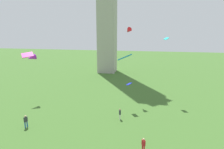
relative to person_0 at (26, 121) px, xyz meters
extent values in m
cylinder|color=#235693|center=(0.02, 0.20, -0.60)|extent=(0.16, 0.16, 0.88)
cylinder|color=#235693|center=(-0.02, -0.20, -0.60)|extent=(0.16, 0.16, 0.88)
cube|color=#2D3338|center=(0.00, 0.00, 0.19)|extent=(0.33, 0.50, 0.69)
sphere|color=#D8AD84|center=(0.00, 0.00, 0.67)|extent=(0.26, 0.26, 0.26)
cylinder|color=silver|center=(12.45, 4.84, -0.63)|extent=(0.15, 0.15, 0.81)
cylinder|color=silver|center=(12.36, 5.21, -0.63)|extent=(0.15, 0.15, 0.81)
cube|color=#2D3338|center=(12.41, 5.03, 0.10)|extent=(0.36, 0.49, 0.64)
sphere|color=#A37556|center=(12.41, 5.03, 0.54)|extent=(0.24, 0.24, 0.24)
cylinder|color=red|center=(16.10, -2.29, -0.63)|extent=(0.15, 0.15, 0.81)
cube|color=red|center=(16.20, -2.45, 0.10)|extent=(0.45, 0.51, 0.64)
sphere|color=#D8AD84|center=(16.20, -2.45, 0.54)|extent=(0.24, 0.24, 0.24)
cube|color=#1924D3|center=(13.29, 8.93, 3.52)|extent=(1.14, 1.33, 0.66)
cube|color=#15B6B7|center=(19.33, 15.38, 10.71)|extent=(1.05, 1.23, 0.51)
cone|color=purple|center=(-5.05, 10.21, 7.24)|extent=(1.83, 1.96, 1.32)
cube|color=#C91A89|center=(3.29, -2.91, 9.57)|extent=(1.40, 1.28, 0.61)
cube|color=#2488C1|center=(13.74, -0.76, 9.29)|extent=(1.71, 1.49, 0.93)
cone|color=red|center=(12.33, 15.12, 12.11)|extent=(1.55, 1.76, 1.37)
camera|label=1|loc=(16.43, -21.77, 12.21)|focal=30.91mm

